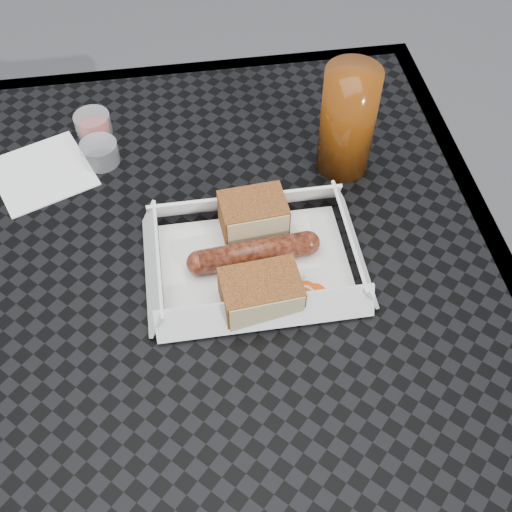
{
  "coord_description": "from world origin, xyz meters",
  "views": [
    {
      "loc": [
        0.02,
        -0.46,
        1.35
      ],
      "look_at": [
        0.09,
        -0.02,
        0.78
      ],
      "focal_mm": 45.0,
      "sensor_mm": 36.0,
      "label": 1
    }
  ],
  "objects_px": {
    "food_tray": "(255,264)",
    "drink_glass": "(348,121)",
    "patio_table": "(183,303)",
    "bratwurst": "(254,253)"
  },
  "relations": [
    {
      "from": "food_tray",
      "to": "drink_glass",
      "type": "relative_size",
      "value": 1.47
    },
    {
      "from": "patio_table",
      "to": "bratwurst",
      "type": "distance_m",
      "value": 0.13
    },
    {
      "from": "patio_table",
      "to": "bratwurst",
      "type": "relative_size",
      "value": 5.02
    },
    {
      "from": "patio_table",
      "to": "food_tray",
      "type": "xyz_separation_m",
      "value": [
        0.09,
        -0.01,
        0.08
      ]
    },
    {
      "from": "food_tray",
      "to": "drink_glass",
      "type": "height_order",
      "value": "drink_glass"
    },
    {
      "from": "patio_table",
      "to": "bratwurst",
      "type": "xyz_separation_m",
      "value": [
        0.09,
        -0.01,
        0.09
      ]
    },
    {
      "from": "food_tray",
      "to": "bratwurst",
      "type": "xyz_separation_m",
      "value": [
        -0.0,
        0.0,
        0.02
      ]
    },
    {
      "from": "food_tray",
      "to": "drink_glass",
      "type": "distance_m",
      "value": 0.22
    },
    {
      "from": "patio_table",
      "to": "drink_glass",
      "type": "xyz_separation_m",
      "value": [
        0.23,
        0.14,
        0.15
      ]
    },
    {
      "from": "patio_table",
      "to": "bratwurst",
      "type": "height_order",
      "value": "bratwurst"
    }
  ]
}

